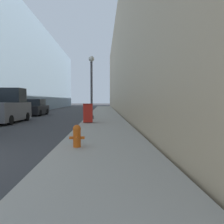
# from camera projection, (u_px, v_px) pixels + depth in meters

# --- Properties ---
(sidewalk_right) EXTENTS (3.17, 60.00, 0.12)m
(sidewalk_right) POSITION_uv_depth(u_px,v_px,m) (104.00, 115.00, 23.05)
(sidewalk_right) COLOR #9E998E
(sidewalk_right) RESTS_ON ground
(building_right_stone) EXTENTS (12.00, 60.00, 13.70)m
(building_right_stone) POSITION_uv_depth(u_px,v_px,m) (158.00, 63.00, 30.95)
(building_right_stone) COLOR tan
(building_right_stone) RESTS_ON ground
(fire_hydrant) EXTENTS (0.48, 0.37, 0.71)m
(fire_hydrant) POSITION_uv_depth(u_px,v_px,m) (77.00, 135.00, 6.91)
(fire_hydrant) COLOR #D15614
(fire_hydrant) RESTS_ON sidewalk_right
(trash_bin) EXTENTS (0.61, 0.63, 1.26)m
(trash_bin) POSITION_uv_depth(u_px,v_px,m) (88.00, 113.00, 14.46)
(trash_bin) COLOR red
(trash_bin) RESTS_ON sidewalk_right
(lamppost) EXTENTS (0.44, 0.44, 4.94)m
(lamppost) POSITION_uv_depth(u_px,v_px,m) (91.00, 82.00, 17.16)
(lamppost) COLOR #4C4C51
(lamppost) RESTS_ON sidewalk_right
(pickup_truck) EXTENTS (2.28, 4.93, 2.51)m
(pickup_truck) POSITION_uv_depth(u_px,v_px,m) (6.00, 108.00, 15.78)
(pickup_truck) COLOR slate
(pickup_truck) RESTS_ON ground
(parked_sedan_near) EXTENTS (1.90, 4.34, 1.71)m
(parked_sedan_near) POSITION_uv_depth(u_px,v_px,m) (35.00, 108.00, 23.06)
(parked_sedan_near) COLOR black
(parked_sedan_near) RESTS_ON ground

